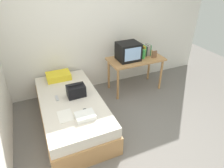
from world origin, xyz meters
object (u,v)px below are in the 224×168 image
bed (72,111)px  desk (136,62)px  magazine (65,116)px  remote_dark (86,112)px  remote_silver (57,98)px  tv (128,51)px  handbag (76,91)px  folded_towel (85,116)px  pillow (59,76)px  picture_frame (154,54)px  water_bottle (143,54)px  book_row (146,50)px

bed → desk: 1.70m
bed → magazine: (-0.17, -0.41, 0.26)m
remote_dark → remote_silver: 0.64m
tv → bed: bearing=-157.3°
tv → remote_dark: tv is taller
handbag → remote_silver: (-0.32, 0.05, -0.09)m
folded_towel → tv: bearing=41.5°
pillow → remote_dark: pillow is taller
picture_frame → remote_dark: bearing=-153.4°
water_bottle → picture_frame: water_bottle is taller
water_bottle → magazine: size_ratio=0.66×
book_row → magazine: (-2.00, -1.04, -0.34)m
picture_frame → bed: bearing=-167.1°
picture_frame → remote_dark: size_ratio=0.97×
bed → magazine: magazine is taller
desk → tv: tv is taller
remote_silver → folded_towel: size_ratio=0.51×
book_row → pillow: 1.90m
bed → tv: bearing=22.7°
bed → pillow: bearing=93.5°
magazine → tv: bearing=32.5°
book_row → handbag: size_ratio=0.78×
magazine → remote_dark: (0.30, -0.05, 0.01)m
water_bottle → picture_frame: (0.23, -0.07, -0.02)m
handbag → remote_dark: bearing=-88.8°
water_bottle → remote_silver: water_bottle is taller
pillow → folded_towel: 1.32m
picture_frame → water_bottle: bearing=163.7°
pillow → handbag: bearing=-77.0°
handbag → remote_silver: size_ratio=2.08×
remote_silver → picture_frame: bearing=9.4°
desk → handbag: size_ratio=3.87×
bed → book_row: bearing=19.1°
tv → magazine: tv is taller
book_row → bed: bearing=-160.9°
tv → handbag: tv is taller
picture_frame → pillow: size_ratio=0.34×
picture_frame → magazine: size_ratio=0.52×
book_row → remote_silver: (-2.03, -0.55, -0.33)m
magazine → handbag: bearing=57.1°
water_bottle → picture_frame: bearing=-16.3°
remote_dark → folded_towel: (-0.04, -0.10, 0.02)m
tv → pillow: 1.47m
bed → remote_silver: 0.35m
bed → pillow: 0.82m
desk → book_row: book_row is taller
water_bottle → pillow: water_bottle is taller
desk → magazine: bearing=-150.4°
water_bottle → pillow: 1.77m
desk → pillow: (-1.60, 0.19, -0.08)m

